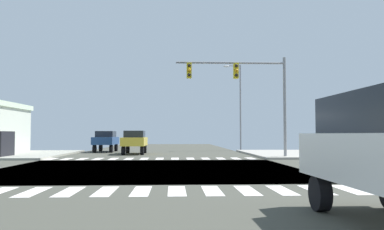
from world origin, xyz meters
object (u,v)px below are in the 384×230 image
Objects in this scene: street_lamp at (238,99)px; sedan_queued_2 at (106,140)px; traffic_signal_mast at (243,83)px; sedan_trailing_3 at (135,140)px.

sedan_queued_2 is (-12.60, -2.84, -3.96)m from street_lamp.
street_lamp is at bearing 81.98° from traffic_signal_mast.
sedan_trailing_3 is at bearing 141.70° from traffic_signal_mast.
street_lamp reaches higher than traffic_signal_mast.
traffic_signal_mast is at bearing 136.81° from sedan_queued_2.
traffic_signal_mast is at bearing 141.70° from sedan_trailing_3.
street_lamp is at bearing -144.62° from sedan_trailing_3.
sedan_queued_2 is at bearing -167.29° from street_lamp.
traffic_signal_mast is at bearing -98.02° from street_lamp.
street_lamp is (1.83, 12.95, 0.05)m from traffic_signal_mast.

